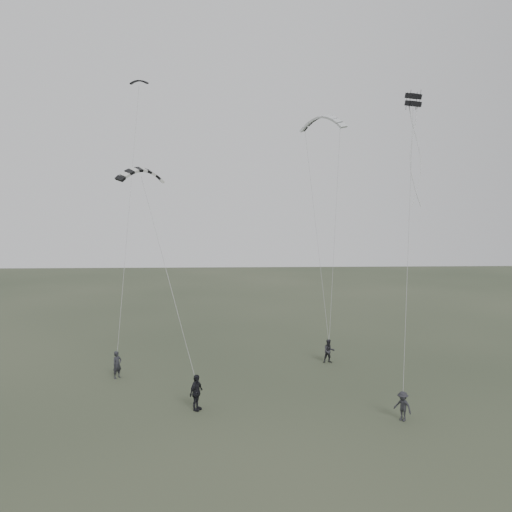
{
  "coord_description": "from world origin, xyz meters",
  "views": [
    {
      "loc": [
        -0.4,
        -25.7,
        10.37
      ],
      "look_at": [
        0.97,
        5.78,
        7.67
      ],
      "focal_mm": 35.0,
      "sensor_mm": 36.0,
      "label": 1
    }
  ],
  "objects_px": {
    "kite_pale_large": "(322,117)",
    "kite_striped": "(141,170)",
    "flyer_left": "(117,365)",
    "flyer_center": "(196,393)",
    "flyer_far": "(403,406)",
    "kite_box": "(413,100)",
    "flyer_right": "(329,351)",
    "kite_dark_small": "(139,81)"
  },
  "relations": [
    {
      "from": "flyer_right",
      "to": "kite_striped",
      "type": "relative_size",
      "value": 0.59
    },
    {
      "from": "kite_striped",
      "to": "flyer_center",
      "type": "bearing_deg",
      "value": -82.95
    },
    {
      "from": "flyer_far",
      "to": "kite_dark_small",
      "type": "height_order",
      "value": "kite_dark_small"
    },
    {
      "from": "flyer_left",
      "to": "flyer_far",
      "type": "xyz_separation_m",
      "value": [
        15.8,
        -7.21,
        -0.11
      ]
    },
    {
      "from": "flyer_far",
      "to": "kite_striped",
      "type": "height_order",
      "value": "kite_striped"
    },
    {
      "from": "flyer_center",
      "to": "kite_pale_large",
      "type": "relative_size",
      "value": 0.5
    },
    {
      "from": "flyer_left",
      "to": "kite_box",
      "type": "height_order",
      "value": "kite_box"
    },
    {
      "from": "flyer_left",
      "to": "kite_striped",
      "type": "relative_size",
      "value": 0.61
    },
    {
      "from": "flyer_left",
      "to": "flyer_far",
      "type": "height_order",
      "value": "flyer_left"
    },
    {
      "from": "flyer_center",
      "to": "kite_box",
      "type": "xyz_separation_m",
      "value": [
        12.77,
        4.42,
        16.18
      ]
    },
    {
      "from": "flyer_far",
      "to": "flyer_center",
      "type": "bearing_deg",
      "value": -138.18
    },
    {
      "from": "kite_striped",
      "to": "kite_box",
      "type": "height_order",
      "value": "kite_box"
    },
    {
      "from": "kite_box",
      "to": "flyer_right",
      "type": "bearing_deg",
      "value": 113.23
    },
    {
      "from": "flyer_right",
      "to": "flyer_left",
      "type": "bearing_deg",
      "value": -175.5
    },
    {
      "from": "flyer_left",
      "to": "flyer_center",
      "type": "xyz_separation_m",
      "value": [
        5.38,
        -5.42,
        0.1
      ]
    },
    {
      "from": "kite_pale_large",
      "to": "kite_box",
      "type": "bearing_deg",
      "value": -35.07
    },
    {
      "from": "kite_dark_small",
      "to": "kite_pale_large",
      "type": "xyz_separation_m",
      "value": [
        14.01,
        2.64,
        -1.96
      ]
    },
    {
      "from": "kite_striped",
      "to": "kite_box",
      "type": "relative_size",
      "value": 3.79
    },
    {
      "from": "flyer_right",
      "to": "kite_striped",
      "type": "distance_m",
      "value": 17.5
    },
    {
      "from": "flyer_right",
      "to": "flyer_center",
      "type": "relative_size",
      "value": 0.86
    },
    {
      "from": "kite_dark_small",
      "to": "kite_box",
      "type": "height_order",
      "value": "kite_dark_small"
    },
    {
      "from": "flyer_right",
      "to": "kite_dark_small",
      "type": "distance_m",
      "value": 23.83
    },
    {
      "from": "flyer_left",
      "to": "kite_box",
      "type": "xyz_separation_m",
      "value": [
        18.15,
        -1.0,
        16.28
      ]
    },
    {
      "from": "flyer_right",
      "to": "kite_dark_small",
      "type": "bearing_deg",
      "value": 157.09
    },
    {
      "from": "flyer_center",
      "to": "kite_striped",
      "type": "bearing_deg",
      "value": 69.07
    },
    {
      "from": "kite_pale_large",
      "to": "flyer_right",
      "type": "bearing_deg",
      "value": -59.09
    },
    {
      "from": "kite_box",
      "to": "kite_dark_small",
      "type": "bearing_deg",
      "value": 130.51
    },
    {
      "from": "flyer_center",
      "to": "kite_pale_large",
      "type": "bearing_deg",
      "value": -3.88
    },
    {
      "from": "flyer_center",
      "to": "flyer_right",
      "type": "bearing_deg",
      "value": -19.06
    },
    {
      "from": "kite_box",
      "to": "flyer_center",
      "type": "bearing_deg",
      "value": 173.11
    },
    {
      "from": "kite_dark_small",
      "to": "kite_box",
      "type": "relative_size",
      "value": 1.79
    },
    {
      "from": "flyer_center",
      "to": "kite_pale_large",
      "type": "xyz_separation_m",
      "value": [
        9.11,
        14.75,
        17.12
      ]
    },
    {
      "from": "flyer_right",
      "to": "kite_pale_large",
      "type": "height_order",
      "value": "kite_pale_large"
    },
    {
      "from": "flyer_left",
      "to": "kite_striped",
      "type": "height_order",
      "value": "kite_striped"
    },
    {
      "from": "kite_pale_large",
      "to": "kite_striped",
      "type": "xyz_separation_m",
      "value": [
        -12.47,
        -10.92,
        -5.18
      ]
    },
    {
      "from": "kite_dark_small",
      "to": "kite_striped",
      "type": "xyz_separation_m",
      "value": [
        1.54,
        -8.28,
        -7.14
      ]
    },
    {
      "from": "kite_pale_large",
      "to": "flyer_center",
      "type": "bearing_deg",
      "value": -86.29
    },
    {
      "from": "flyer_left",
      "to": "flyer_center",
      "type": "height_order",
      "value": "flyer_center"
    },
    {
      "from": "flyer_left",
      "to": "kite_striped",
      "type": "xyz_separation_m",
      "value": [
        2.02,
        -1.59,
        12.05
      ]
    },
    {
      "from": "flyer_right",
      "to": "kite_dark_small",
      "type": "relative_size",
      "value": 1.24
    },
    {
      "from": "flyer_left",
      "to": "flyer_center",
      "type": "relative_size",
      "value": 0.89
    },
    {
      "from": "flyer_far",
      "to": "kite_striped",
      "type": "xyz_separation_m",
      "value": [
        -13.78,
        5.61,
        12.15
      ]
    }
  ]
}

